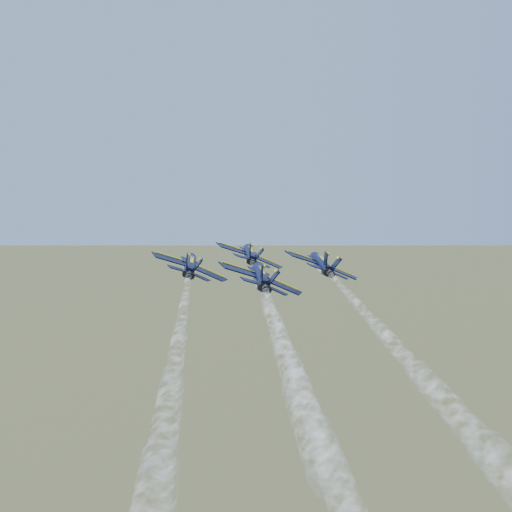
{
  "coord_description": "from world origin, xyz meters",
  "views": [
    {
      "loc": [
        8.09,
        -94.64,
        118.87
      ],
      "look_at": [
        3.48,
        4.96,
        105.26
      ],
      "focal_mm": 45.0,
      "sensor_mm": 36.0,
      "label": 1
    }
  ],
  "objects_px": {
    "jet_lead": "(249,254)",
    "jet_right": "(321,263)",
    "jet_slot": "(260,276)",
    "jet_left": "(190,265)"
  },
  "relations": [
    {
      "from": "jet_lead",
      "to": "jet_right",
      "type": "height_order",
      "value": "same"
    },
    {
      "from": "jet_right",
      "to": "jet_lead",
      "type": "bearing_deg",
      "value": 130.76
    },
    {
      "from": "jet_slot",
      "to": "jet_left",
      "type": "bearing_deg",
      "value": 131.09
    },
    {
      "from": "jet_lead",
      "to": "jet_slot",
      "type": "distance_m",
      "value": 23.08
    },
    {
      "from": "jet_left",
      "to": "jet_right",
      "type": "distance_m",
      "value": 20.25
    },
    {
      "from": "jet_lead",
      "to": "jet_right",
      "type": "distance_m",
      "value": 15.76
    },
    {
      "from": "jet_lead",
      "to": "jet_slot",
      "type": "relative_size",
      "value": 1.0
    },
    {
      "from": "jet_left",
      "to": "jet_right",
      "type": "xyz_separation_m",
      "value": [
        20.1,
        2.41,
        0.0
      ]
    },
    {
      "from": "jet_left",
      "to": "jet_slot",
      "type": "xyz_separation_m",
      "value": [
        11.18,
        -9.95,
        0.0
      ]
    },
    {
      "from": "jet_lead",
      "to": "jet_left",
      "type": "xyz_separation_m",
      "value": [
        -8.39,
        -12.96,
        0.0
      ]
    }
  ]
}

